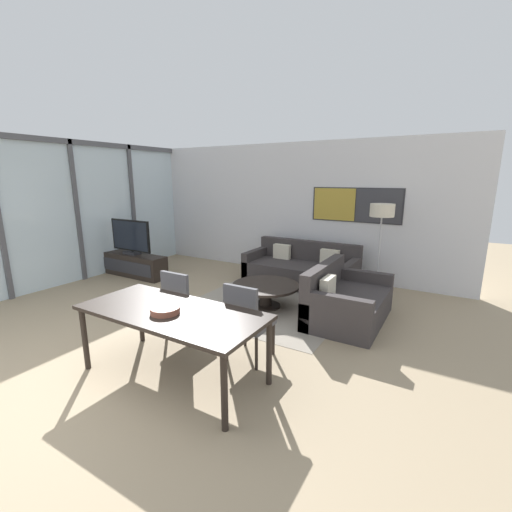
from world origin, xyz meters
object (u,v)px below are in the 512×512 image
(sofa_main, at_px, (302,270))
(dining_chair_left, at_px, (182,302))
(dining_table, at_px, (172,316))
(sofa_side, at_px, (343,302))
(fruit_bowl, at_px, (165,310))
(tv_console, at_px, (133,265))
(coffee_table, at_px, (266,290))
(television, at_px, (131,237))
(floor_lamp, at_px, (382,216))
(dining_chair_centre, at_px, (246,319))

(sofa_main, distance_m, dining_chair_left, 3.09)
(dining_table, xyz_separation_m, dining_chair_left, (-0.49, 0.69, -0.16))
(sofa_side, relative_size, fruit_bowl, 5.20)
(sofa_side, bearing_deg, fruit_bowl, 156.17)
(tv_console, xyz_separation_m, coffee_table, (3.36, -0.14, 0.05))
(television, height_order, sofa_side, television)
(dining_table, bearing_deg, tv_console, 145.57)
(television, bearing_deg, sofa_side, 0.01)
(coffee_table, bearing_deg, fruit_bowl, -86.47)
(fruit_bowl, relative_size, floor_lamp, 0.18)
(floor_lamp, bearing_deg, tv_console, -163.67)
(sofa_main, xyz_separation_m, sofa_side, (1.24, -1.34, -0.00))
(sofa_side, xyz_separation_m, dining_chair_left, (-1.60, -1.71, 0.25))
(television, bearing_deg, coffee_table, -2.44)
(dining_chair_centre, relative_size, fruit_bowl, 3.19)
(coffee_table, relative_size, dining_chair_left, 1.17)
(television, height_order, dining_chair_centre, television)
(tv_console, bearing_deg, dining_chair_left, -29.63)
(coffee_table, bearing_deg, sofa_main, 90.00)
(television, height_order, sofa_main, television)
(sofa_side, bearing_deg, tv_console, 90.02)
(tv_console, height_order, dining_chair_left, dining_chair_left)
(dining_chair_left, height_order, floor_lamp, floor_lamp)
(television, relative_size, fruit_bowl, 3.78)
(fruit_bowl, bearing_deg, tv_console, 144.65)
(coffee_table, bearing_deg, dining_chair_centre, -68.29)
(tv_console, bearing_deg, sofa_side, 0.02)
(coffee_table, relative_size, floor_lamp, 0.67)
(tv_console, distance_m, television, 0.60)
(dining_chair_centre, height_order, floor_lamp, floor_lamp)
(television, bearing_deg, fruit_bowl, -35.36)
(television, relative_size, floor_lamp, 0.68)
(sofa_main, distance_m, fruit_bowl, 3.87)
(dining_chair_centre, bearing_deg, dining_table, -126.71)
(dining_table, distance_m, floor_lamp, 4.09)
(dining_table, xyz_separation_m, dining_chair_centre, (0.49, 0.66, -0.16))
(coffee_table, xyz_separation_m, fruit_bowl, (0.14, -2.35, 0.50))
(dining_chair_left, bearing_deg, dining_chair_centre, -1.57)
(tv_console, relative_size, sofa_main, 0.78)
(floor_lamp, bearing_deg, dining_chair_centre, -104.16)
(sofa_side, bearing_deg, dining_chair_centre, 160.72)
(tv_console, distance_m, sofa_side, 4.61)
(coffee_table, bearing_deg, tv_console, 177.57)
(television, xyz_separation_m, coffee_table, (3.36, -0.14, -0.55))
(dining_chair_left, xyz_separation_m, floor_lamp, (1.78, 3.12, 0.91))
(tv_console, height_order, sofa_main, sofa_main)
(dining_chair_left, relative_size, dining_chair_centre, 1.00)
(sofa_main, xyz_separation_m, floor_lamp, (1.43, 0.06, 1.16))
(television, distance_m, coffee_table, 3.41)
(dining_table, relative_size, dining_chair_centre, 2.13)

